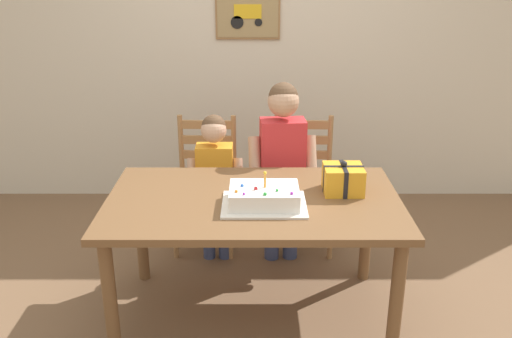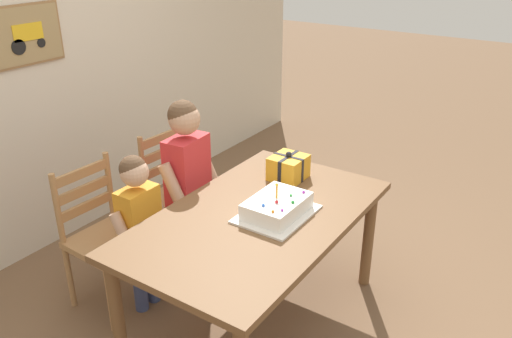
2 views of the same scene
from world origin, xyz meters
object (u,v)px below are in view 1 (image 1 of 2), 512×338
at_px(birthday_cake, 263,197).
at_px(chair_left, 204,183).
at_px(dining_table, 252,213).
at_px(child_older, 281,156).
at_px(chair_right, 301,183).
at_px(child_younger, 213,174).
at_px(gift_box_red_large, 342,179).

height_order(birthday_cake, chair_left, birthday_cake).
distance_m(dining_table, child_older, 0.69).
relative_size(chair_right, child_younger, 0.90).
height_order(chair_left, child_older, child_older).
bearing_deg(child_older, chair_left, 156.61).
height_order(gift_box_red_large, chair_right, same).
bearing_deg(chair_left, child_younger, -69.64).
bearing_deg(dining_table, child_older, 74.18).
height_order(dining_table, child_older, child_older).
distance_m(chair_left, child_younger, 0.29).
relative_size(dining_table, chair_left, 1.72).
bearing_deg(child_younger, chair_left, 110.36).
relative_size(dining_table, birthday_cake, 3.60).
relative_size(chair_right, child_older, 0.75).
xyz_separation_m(birthday_cake, child_younger, (-0.31, 0.75, -0.17)).
bearing_deg(chair_right, dining_table, -111.33).
xyz_separation_m(chair_right, child_younger, (-0.60, -0.23, 0.15)).
bearing_deg(chair_right, chair_left, 180.00).
xyz_separation_m(dining_table, gift_box_red_large, (0.49, 0.09, 0.16)).
relative_size(gift_box_red_large, child_older, 0.18).
distance_m(gift_box_red_large, child_older, 0.65).
xyz_separation_m(birthday_cake, chair_right, (0.29, 0.98, -0.32)).
bearing_deg(chair_right, birthday_cake, -106.48).
relative_size(gift_box_red_large, chair_right, 0.24).
bearing_deg(gift_box_red_large, chair_right, 100.58).
bearing_deg(child_younger, child_older, -0.06).
bearing_deg(child_older, dining_table, -105.82).
height_order(chair_left, chair_right, same).
xyz_separation_m(dining_table, child_younger, (-0.26, 0.66, -0.03)).
xyz_separation_m(birthday_cake, child_older, (0.13, 0.75, -0.04)).
relative_size(dining_table, gift_box_red_large, 7.24).
bearing_deg(chair_right, gift_box_red_large, -79.42).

